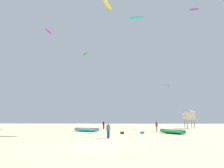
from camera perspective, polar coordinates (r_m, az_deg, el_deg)
The scene contains 15 objects.
ground_plane at distance 15.25m, azimuth -4.48°, elevation -19.24°, with size 120.00×120.00×0.00m, color #C6B28C.
person_foreground at distance 20.76m, azimuth -1.19°, elevation -14.32°, with size 0.44×0.41×1.67m.
person_midground at distance 31.63m, azimuth 14.09°, elevation -12.78°, with size 0.39×0.56×1.72m.
person_left at distance 38.33m, azimuth -2.69°, elevation -12.70°, with size 0.48×0.39×1.71m.
kite_grounded_near at distance 28.30m, azimuth 18.72°, elevation -14.25°, with size 3.90×4.93×0.61m.
kite_grounded_mid at distance 31.19m, azimuth -8.06°, elevation -14.32°, with size 5.30×3.17×0.64m.
lifeguard_tower at distance 43.01m, azimuth 23.34°, elevation -8.90°, with size 2.30×2.30×4.15m.
cooler_box at distance 26.49m, azimuth 3.29°, elevation -15.33°, with size 0.56×0.36×0.32m, color #2D2D33.
gear_bag at distance 27.25m, azimuth 9.67°, elevation -15.08°, with size 0.56×0.36×0.32m, color #19B29E.
kite_aloft_0 at distance 44.24m, azimuth -1.46°, elevation 24.03°, with size 2.29×4.17×0.69m.
kite_aloft_1 at distance 43.90m, azimuth 17.06°, elevation -0.18°, with size 2.19×2.26×0.45m.
kite_aloft_2 at distance 37.16m, azimuth 7.64°, elevation 20.32°, with size 3.49×1.55×0.52m.
kite_aloft_3 at distance 47.41m, azimuth -8.61°, elevation 9.44°, with size 2.06×2.35×0.43m.
kite_aloft_4 at distance 48.86m, azimuth -19.62°, elevation 15.60°, with size 1.12×3.05×0.48m.
kite_aloft_5 at distance 49.28m, azimuth 24.81°, elevation 20.88°, with size 2.36×0.93×0.37m.
Camera 1 is at (1.90, -14.97, 2.23)m, focal length 28.55 mm.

